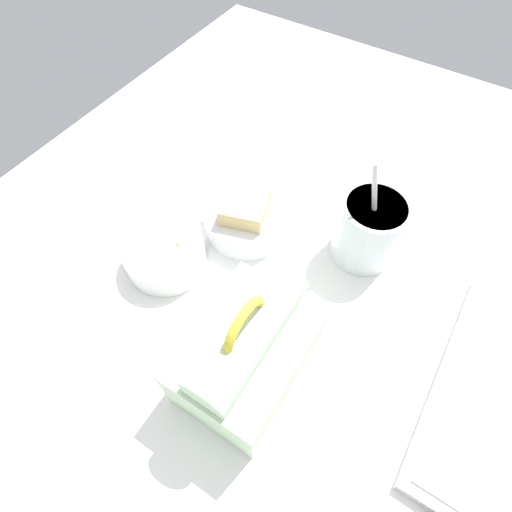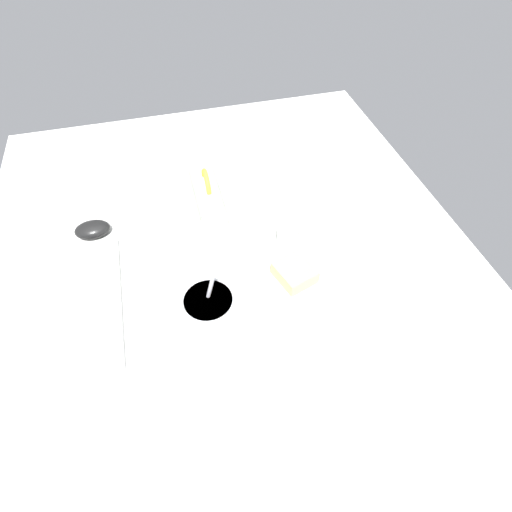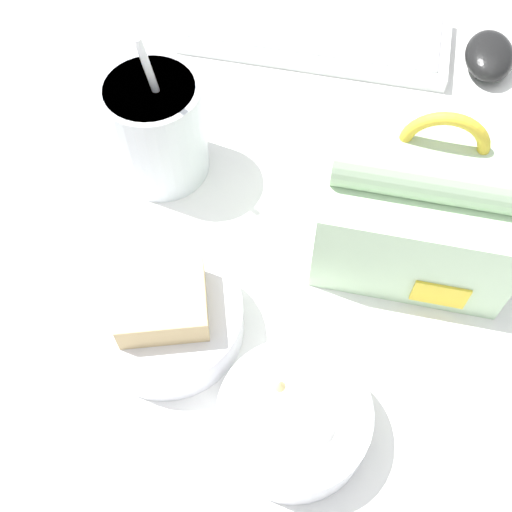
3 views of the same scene
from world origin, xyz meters
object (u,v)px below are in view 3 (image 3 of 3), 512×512
Objects in this scene: keyboard at (312,32)px; computer_mouse at (489,56)px; bento_bowl_snacks at (294,418)px; bento_bowl_sandwich at (166,316)px; soup_cup at (157,128)px; lunch_bag at (421,206)px.

computer_mouse is at bearing -1.27° from keyboard.
bento_bowl_sandwich is at bearing 152.57° from bento_bowl_snacks.
bento_bowl_sandwich is 1.67× the size of computer_mouse.
soup_cup is at bearing -145.93° from computer_mouse.
lunch_bag is (13.92, -27.51, 5.70)cm from keyboard.
bento_bowl_snacks is at bearing -107.29° from computer_mouse.
computer_mouse is (20.85, -0.46, 0.66)cm from keyboard.
keyboard is 20.87cm from computer_mouse.
keyboard is at bearing 116.84° from lunch_bag.
bento_bowl_snacks is at bearing -27.43° from bento_bowl_sandwich.
lunch_bag is 26.43cm from soup_cup.
bento_bowl_snacks reaches higher than computer_mouse.
soup_cup is at bearing 126.64° from bento_bowl_snacks.
lunch_bag is at bearing -10.46° from soup_cup.
bento_bowl_sandwich is 1.10× the size of bento_bowl_snacks.
bento_bowl_sandwich reaches higher than keyboard.
bento_bowl_snacks is (-7.66, -19.83, -4.32)cm from lunch_bag.
keyboard is at bearing 81.32° from bento_bowl_sandwich.
soup_cup reaches higher than computer_mouse.
bento_bowl_sandwich is 48.64cm from computer_mouse.
lunch_bag reaches higher than computer_mouse.
computer_mouse is (14.59, 46.88, -0.71)cm from bento_bowl_snacks.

